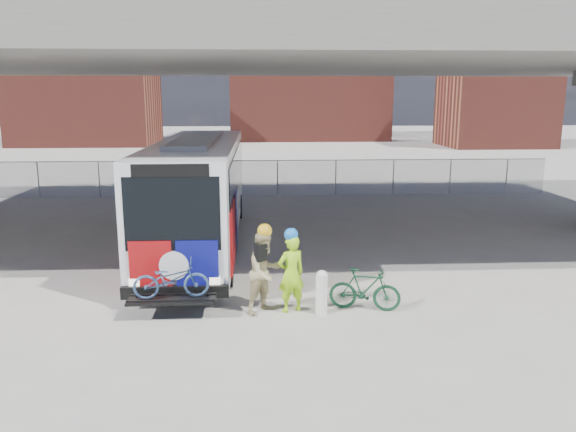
{
  "coord_description": "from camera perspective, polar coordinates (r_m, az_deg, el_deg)",
  "views": [
    {
      "loc": [
        0.02,
        -16.47,
        5.03
      ],
      "look_at": [
        0.87,
        -0.5,
        1.6
      ],
      "focal_mm": 35.0,
      "sensor_mm": 36.0,
      "label": 1
    }
  ],
  "objects": [
    {
      "name": "bus",
      "position": [
        19.24,
        -9.05,
        3.22
      ],
      "size": [
        2.67,
        12.93,
        3.69
      ],
      "color": "silver",
      "rests_on": "ground"
    },
    {
      "name": "bollard",
      "position": [
        13.26,
        3.43,
        -7.56
      ],
      "size": [
        0.28,
        0.28,
        1.07
      ],
      "color": "silver",
      "rests_on": "ground"
    },
    {
      "name": "overpass",
      "position": [
        20.52,
        -3.22,
        16.32
      ],
      "size": [
        40.0,
        16.0,
        7.95
      ],
      "color": "#605E59",
      "rests_on": "ground"
    },
    {
      "name": "ground",
      "position": [
        17.22,
        -2.99,
        -4.9
      ],
      "size": [
        160.0,
        160.0,
        0.0
      ],
      "primitive_type": "plane",
      "color": "#9E9991",
      "rests_on": "ground"
    },
    {
      "name": "cyclist_tan",
      "position": [
        13.21,
        -2.35,
        -5.59
      ],
      "size": [
        1.21,
        1.19,
        2.15
      ],
      "rotation": [
        0.0,
        0.0,
        0.71
      ],
      "color": "tan",
      "rests_on": "ground"
    },
    {
      "name": "brick_buildings",
      "position": [
        64.7,
        -2.02,
        12.44
      ],
      "size": [
        54.0,
        22.0,
        12.0
      ],
      "color": "maroon",
      "rests_on": "ground"
    },
    {
      "name": "smokestack",
      "position": [
        73.2,
        8.38,
        17.83
      ],
      "size": [
        2.2,
        2.2,
        25.0
      ],
      "primitive_type": "cylinder",
      "color": "maroon",
      "rests_on": "ground"
    },
    {
      "name": "bike_parked",
      "position": [
        13.61,
        7.81,
        -7.4
      ],
      "size": [
        1.77,
        0.88,
        1.02
      ],
      "primitive_type": "imported",
      "rotation": [
        0.0,
        0.0,
        1.32
      ],
      "color": "#133D24",
      "rests_on": "ground"
    },
    {
      "name": "cyclist_hivis",
      "position": [
        13.24,
        0.32,
        -5.68
      ],
      "size": [
        0.8,
        0.68,
        2.04
      ],
      "rotation": [
        0.0,
        0.0,
        3.55
      ],
      "color": "#A1E918",
      "rests_on": "ground"
    },
    {
      "name": "chainlink_fence",
      "position": [
        28.69,
        -3.07,
        4.87
      ],
      "size": [
        30.0,
        0.06,
        30.0
      ],
      "color": "gray",
      "rests_on": "ground"
    }
  ]
}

